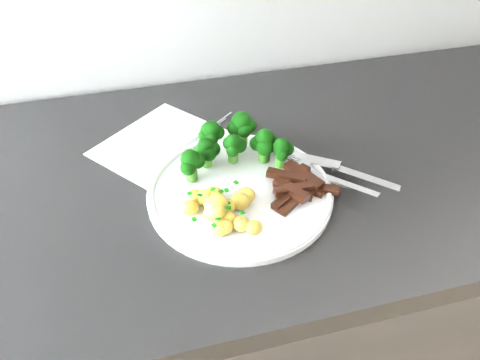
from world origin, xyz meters
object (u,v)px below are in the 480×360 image
at_px(broccoli, 234,142).
at_px(counter, 241,322).
at_px(recipe_paper, 186,155).
at_px(plate, 240,190).
at_px(fork, 329,176).
at_px(knife, 347,173).
at_px(beef_strips, 296,186).
at_px(potatoes, 220,207).

bearing_deg(broccoli, counter, -56.25).
relative_size(counter, recipe_paper, 6.93).
distance_m(plate, fork, 0.15).
xyz_separation_m(plate, knife, (0.18, -0.00, 0.00)).
height_order(beef_strips, knife, beef_strips).
relative_size(beef_strips, knife, 0.61).
xyz_separation_m(broccoli, fork, (0.13, -0.09, -0.03)).
bearing_deg(counter, recipe_paper, 144.66).
distance_m(counter, potatoes, 0.51).
xyz_separation_m(counter, recipe_paper, (-0.08, 0.06, 0.47)).
height_order(plate, potatoes, potatoes).
xyz_separation_m(counter, knife, (0.17, -0.06, 0.48)).
bearing_deg(counter, fork, -30.61).
xyz_separation_m(potatoes, beef_strips, (0.13, 0.02, -0.00)).
bearing_deg(fork, beef_strips, -168.83).
bearing_deg(fork, knife, 15.76).
bearing_deg(potatoes, counter, 60.85).
height_order(counter, fork, fork).
bearing_deg(beef_strips, fork, 11.17).
distance_m(recipe_paper, fork, 0.25).
distance_m(recipe_paper, broccoli, 0.10).
bearing_deg(beef_strips, recipe_paper, 135.92).
bearing_deg(recipe_paper, potatoes, -81.38).
relative_size(broccoli, knife, 0.99).
height_order(recipe_paper, beef_strips, beef_strips).
xyz_separation_m(counter, broccoli, (-0.01, 0.01, 0.52)).
height_order(potatoes, beef_strips, potatoes).
height_order(recipe_paper, broccoli, broccoli).
bearing_deg(fork, broccoli, 147.20).
distance_m(beef_strips, knife, 0.10).
bearing_deg(recipe_paper, knife, -26.46).
bearing_deg(broccoli, beef_strips, -52.77).
height_order(recipe_paper, plate, plate).
height_order(broccoli, potatoes, broccoli).
bearing_deg(counter, knife, -21.28).
bearing_deg(knife, recipe_paper, 153.54).
bearing_deg(knife, fork, -164.24).
bearing_deg(recipe_paper, fork, -32.57).
xyz_separation_m(beef_strips, fork, (0.06, 0.01, -0.00)).
height_order(broccoli, knife, broccoli).
xyz_separation_m(plate, beef_strips, (0.08, -0.03, 0.01)).
height_order(counter, potatoes, potatoes).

